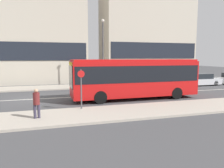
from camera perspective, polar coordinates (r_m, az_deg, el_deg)
ground_plane at (r=18.79m, az=-19.36°, el=-3.74°), size 120.00×120.00×0.00m
sidewalk_near at (r=12.69m, az=-20.58°, el=-8.57°), size 44.00×3.50×0.13m
sidewalk_far at (r=24.95m, az=-18.76°, el=-0.99°), size 44.00×3.50×0.13m
lane_centerline at (r=18.79m, az=-19.36°, el=-3.73°), size 41.80×0.16×0.01m
apartment_block_left_tower at (r=31.16m, az=-20.61°, el=14.01°), size 14.13×5.83×14.83m
apartment_block_right_tower at (r=34.54m, az=9.00°, el=14.34°), size 13.55×5.94×15.68m
city_bus at (r=17.79m, az=5.94°, el=2.03°), size 10.27×2.63×3.20m
parked_car_0 at (r=25.28m, az=12.78°, el=0.65°), size 4.56×1.84×1.39m
parked_car_1 at (r=28.37m, az=22.11°, el=1.02°), size 4.66×1.90×1.43m
pedestrian_near_stop at (r=12.29m, az=-19.13°, el=-4.37°), size 0.35×0.34×1.60m
bus_stop_sign at (r=13.80m, az=-8.06°, el=-0.49°), size 0.44×0.12×2.49m
street_lamp at (r=24.78m, az=-2.38°, el=9.87°), size 0.36×0.36×7.42m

